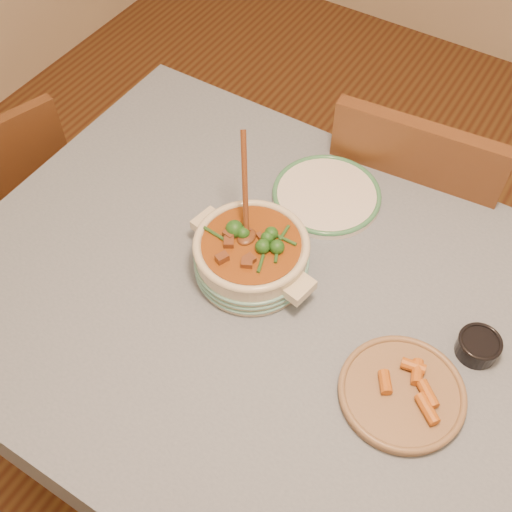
% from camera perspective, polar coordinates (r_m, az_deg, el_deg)
% --- Properties ---
extents(floor, '(4.50, 4.50, 0.00)m').
position_cam_1_polar(floor, '(2.05, 4.16, -17.32)').
color(floor, '#4A2615').
rests_on(floor, ground).
extents(dining_table, '(1.68, 1.08, 0.76)m').
position_cam_1_polar(dining_table, '(1.44, 5.71, -8.22)').
color(dining_table, brown).
rests_on(dining_table, floor).
extents(stew_casserole, '(0.32, 0.28, 0.30)m').
position_cam_1_polar(stew_casserole, '(1.39, -0.42, 0.23)').
color(stew_casserole, beige).
rests_on(stew_casserole, dining_table).
extents(white_plate, '(0.34, 0.34, 0.02)m').
position_cam_1_polar(white_plate, '(1.58, 6.29, 5.42)').
color(white_plate, white).
rests_on(white_plate, dining_table).
extents(condiment_bowl, '(0.09, 0.09, 0.05)m').
position_cam_1_polar(condiment_bowl, '(1.38, 19.17, -7.52)').
color(condiment_bowl, black).
rests_on(condiment_bowl, dining_table).
extents(fried_plate, '(0.31, 0.31, 0.04)m').
position_cam_1_polar(fried_plate, '(1.30, 12.87, -11.69)').
color(fried_plate, '#89654B').
rests_on(fried_plate, dining_table).
extents(chair_far, '(0.47, 0.47, 0.92)m').
position_cam_1_polar(chair_far, '(1.92, 13.35, 4.19)').
color(chair_far, brown).
rests_on(chair_far, floor).
extents(chair_left, '(0.47, 0.47, 0.80)m').
position_cam_1_polar(chair_left, '(2.14, -21.06, 5.05)').
color(chair_left, brown).
rests_on(chair_left, floor).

